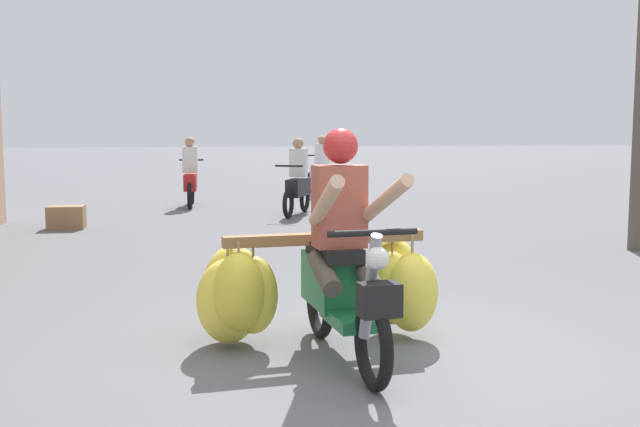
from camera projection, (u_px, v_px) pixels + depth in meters
name	position (u px, v px, depth m)	size (l,w,h in m)	color
ground_plane	(400.00, 369.00, 4.98)	(120.00, 120.00, 0.00)	slate
motorbike_main_loaded	(311.00, 281.00, 5.45)	(1.88, 1.85, 1.58)	black
motorbike_distant_ahead_left	(298.00, 184.00, 13.80)	(0.79, 1.52, 1.40)	black
motorbike_distant_ahead_right	(190.00, 179.00, 15.18)	(0.50, 1.62, 1.40)	black
motorbike_distant_far_ahead	(321.00, 171.00, 17.83)	(0.62, 1.59, 1.40)	black
produce_crate	(66.00, 217.00, 11.91)	(0.56, 0.40, 0.36)	olive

